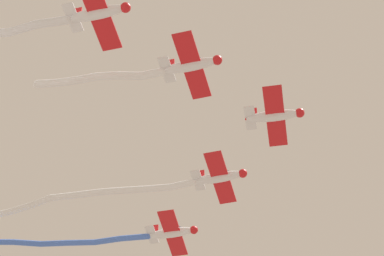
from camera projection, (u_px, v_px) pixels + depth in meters
The scene contains 8 objects.
airplane_lead at pixel (275, 116), 77.28m from camera, with size 7.67×6.17×1.99m.
airplane_left_wing at pixel (220, 177), 83.19m from camera, with size 7.86×6.12×1.99m.
smoke_trail_left_wing at pixel (75, 199), 88.72m from camera, with size 9.39×27.95×5.62m.
airplane_right_wing at pixel (192, 65), 73.39m from camera, with size 7.87×6.13×1.99m.
smoke_trail_right_wing at pixel (98, 78), 75.59m from camera, with size 6.43×12.37×3.06m.
airplane_slot at pixel (173, 233), 88.90m from camera, with size 7.77×6.08×1.99m.
smoke_trail_slot at pixel (68, 241), 90.48m from camera, with size 11.24×16.05×1.58m.
airplane_trail at pixel (99, 13), 69.07m from camera, with size 7.85×6.12×1.99m.
Camera 1 is at (-39.55, -26.10, 5.04)m, focal length 73.96 mm.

